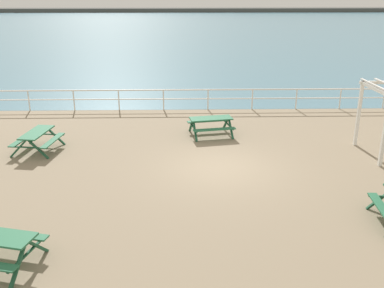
% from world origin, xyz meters
% --- Properties ---
extents(ground_plane, '(30.00, 24.00, 0.20)m').
position_xyz_m(ground_plane, '(0.00, 0.00, -0.10)').
color(ground_plane, gray).
extents(sea_band, '(142.00, 90.00, 0.01)m').
position_xyz_m(sea_band, '(0.00, 52.75, 0.00)').
color(sea_band, teal).
rests_on(sea_band, ground).
extents(distant_shoreline, '(142.00, 6.00, 1.80)m').
position_xyz_m(distant_shoreline, '(0.00, 95.75, 0.00)').
color(distant_shoreline, '#4C4C47').
rests_on(distant_shoreline, ground).
extents(seaward_railing, '(23.07, 0.07, 1.08)m').
position_xyz_m(seaward_railing, '(-0.00, 7.75, 0.76)').
color(seaward_railing, white).
rests_on(seaward_railing, ground).
extents(picnic_table_near_right, '(1.77, 2.00, 0.80)m').
position_xyz_m(picnic_table_near_right, '(-6.99, 1.88, 0.58)').
color(picnic_table_near_right, '#286B47').
rests_on(picnic_table_near_right, ground).
extents(picnic_table_mid_centre, '(2.04, 1.82, 0.80)m').
position_xyz_m(picnic_table_mid_centre, '(-0.12, 3.62, 0.58)').
color(picnic_table_mid_centre, '#286B47').
rests_on(picnic_table_mid_centre, ground).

